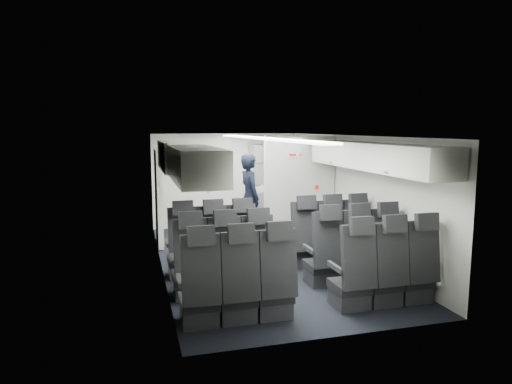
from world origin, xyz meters
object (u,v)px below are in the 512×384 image
boarding_door (159,197)px  flight_attendant (250,197)px  seat_row_rear (315,282)px  seat_row_front (271,246)px  seat_row_mid (290,261)px  galley_unit (269,186)px  carry_on_bag (186,163)px

boarding_door → flight_attendant: boarding_door is taller
seat_row_rear → flight_attendant: bearing=87.5°
seat_row_rear → boarding_door: size_ratio=1.79×
seat_row_front → seat_row_mid: (0.00, -0.90, 0.00)m
seat_row_front → flight_attendant: flight_attendant is taller
galley_unit → carry_on_bag: bearing=-124.0°
boarding_door → seat_row_mid: bearing=-61.2°
flight_attendant → seat_row_front: bearing=169.5°
seat_row_rear → carry_on_bag: size_ratio=8.39×
seat_row_rear → boarding_door: (-1.64, 3.89, 0.55)m
seat_row_rear → galley_unit: galley_unit is taller
seat_row_front → seat_row_mid: bearing=-90.0°
seat_row_front → galley_unit: 3.43m
boarding_door → carry_on_bag: size_ratio=4.69×
galley_unit → seat_row_front: bearing=-106.3°
seat_row_front → flight_attendant: bearing=85.3°
seat_row_front → boarding_door: (-1.64, 2.09, 0.55)m
galley_unit → carry_on_bag: 4.20m
galley_unit → carry_on_bag: (-2.31, -3.41, 0.83)m
seat_row_mid → galley_unit: galley_unit is taller
flight_attendant → seat_row_mid: bearing=170.9°
seat_row_mid → seat_row_rear: 0.90m
boarding_door → carry_on_bag: 2.41m
flight_attendant → carry_on_bag: bearing=139.3°
carry_on_bag → seat_row_mid: bearing=-34.2°
seat_row_front → carry_on_bag: carry_on_bag is taller
seat_row_mid → seat_row_rear: (0.00, -0.90, 0.00)m
flight_attendant → carry_on_bag: 2.81m
seat_row_mid → carry_on_bag: size_ratio=8.39×
seat_row_rear → carry_on_bag: 2.53m
boarding_door → galley_unit: bearing=24.3°
flight_attendant → carry_on_bag: size_ratio=4.47×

